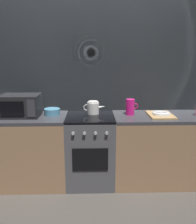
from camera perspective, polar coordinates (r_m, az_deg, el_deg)
ground_plane at (r=3.35m, az=-1.77°, el=-15.98°), size 8.00×8.00×0.00m
back_wall at (r=3.27m, az=-1.91°, el=5.61°), size 3.60×0.05×2.40m
counter_left at (r=3.29m, az=-17.91°, el=-8.62°), size 1.20×0.60×0.90m
stove_unit at (r=3.15m, az=-1.83°, el=-8.88°), size 0.60×0.63×0.90m
counter_right at (r=3.28m, az=14.30°, el=-8.43°), size 1.20×0.60×0.90m
microwave at (r=3.11m, az=-17.79°, el=1.46°), size 0.46×0.35×0.27m
kettle at (r=3.10m, az=-1.13°, el=1.04°), size 0.28×0.15×0.17m
mixing_bowl at (r=3.11m, az=-10.79°, el=0.07°), size 0.20×0.20×0.08m
pitcher at (r=3.08m, az=7.63°, el=1.21°), size 0.16×0.11×0.20m
dish_pile at (r=3.11m, az=14.60°, el=-0.56°), size 0.30×0.40×0.06m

